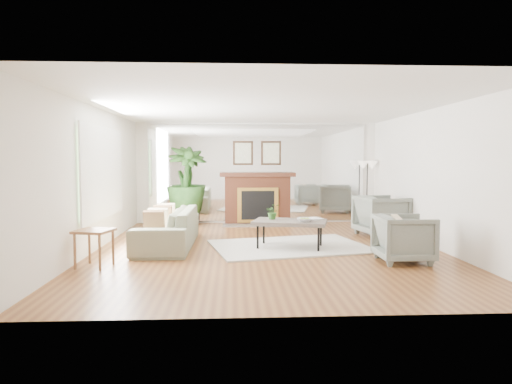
{
  "coord_description": "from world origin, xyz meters",
  "views": [
    {
      "loc": [
        -0.61,
        -7.95,
        1.57
      ],
      "look_at": [
        -0.17,
        0.6,
        0.97
      ],
      "focal_mm": 32.0,
      "sensor_mm": 36.0,
      "label": 1
    }
  ],
  "objects": [
    {
      "name": "wall_left",
      "position": [
        -2.99,
        0.0,
        1.25
      ],
      "size": [
        0.02,
        7.0,
        2.5
      ],
      "primitive_type": "cube",
      "color": "white",
      "rests_on": "ground"
    },
    {
      "name": "floor_lamp",
      "position": [
        2.7,
        3.1,
        1.33
      ],
      "size": [
        0.51,
        0.28,
        1.56
      ],
      "color": "black",
      "rests_on": "ground"
    },
    {
      "name": "area_rug",
      "position": [
        0.41,
        0.18,
        0.01
      ],
      "size": [
        3.05,
        2.46,
        0.03
      ],
      "primitive_type": "cube",
      "rotation": [
        0.0,
        0.0,
        0.22
      ],
      "color": "beige",
      "rests_on": "ground"
    },
    {
      "name": "armchair_back",
      "position": [
        2.48,
        1.31,
        0.42
      ],
      "size": [
        1.09,
        1.07,
        0.85
      ],
      "primitive_type": "imported",
      "rotation": [
        0.0,
        0.0,
        1.77
      ],
      "color": "gray",
      "rests_on": "ground"
    },
    {
      "name": "fireplace",
      "position": [
        0.0,
        3.26,
        0.66
      ],
      "size": [
        1.85,
        0.83,
        2.05
      ],
      "color": "brown",
      "rests_on": "ground"
    },
    {
      "name": "wall_back",
      "position": [
        0.0,
        3.49,
        1.25
      ],
      "size": [
        6.0,
        0.02,
        2.5
      ],
      "primitive_type": "cube",
      "color": "white",
      "rests_on": "ground"
    },
    {
      "name": "armchair_front",
      "position": [
        2.03,
        -1.12,
        0.37
      ],
      "size": [
        0.81,
        0.79,
        0.74
      ],
      "primitive_type": "imported",
      "rotation": [
        0.0,
        0.0,
        1.57
      ],
      "color": "gray",
      "rests_on": "ground"
    },
    {
      "name": "wall_right",
      "position": [
        2.99,
        0.0,
        1.25
      ],
      "size": [
        0.02,
        7.0,
        2.5
      ],
      "primitive_type": "cube",
      "color": "white",
      "rests_on": "ground"
    },
    {
      "name": "coffee_table",
      "position": [
        0.4,
        0.03,
        0.46
      ],
      "size": [
        1.42,
        1.05,
        0.51
      ],
      "rotation": [
        0.0,
        0.0,
        -0.27
      ],
      "color": "#665A50",
      "rests_on": "ground"
    },
    {
      "name": "potted_ficus",
      "position": [
        -1.74,
        3.1,
        1.02
      ],
      "size": [
        1.18,
        1.18,
        1.91
      ],
      "color": "black",
      "rests_on": "ground"
    },
    {
      "name": "side_table",
      "position": [
        -2.65,
        -1.21,
        0.47
      ],
      "size": [
        0.59,
        0.59,
        0.56
      ],
      "rotation": [
        0.0,
        0.0,
        -0.23
      ],
      "color": "brown",
      "rests_on": "ground"
    },
    {
      "name": "fruit_bowl",
      "position": [
        0.64,
        -0.15,
        0.54
      ],
      "size": [
        0.34,
        0.34,
        0.07
      ],
      "primitive_type": "imported",
      "rotation": [
        0.0,
        0.0,
        -0.31
      ],
      "color": "brown",
      "rests_on": "coffee_table"
    },
    {
      "name": "tabletop_plant",
      "position": [
        0.11,
        0.2,
        0.65
      ],
      "size": [
        0.27,
        0.24,
        0.28
      ],
      "primitive_type": "imported",
      "rotation": [
        0.0,
        0.0,
        0.08
      ],
      "color": "#335F23",
      "rests_on": "coffee_table"
    },
    {
      "name": "window_panel",
      "position": [
        -2.96,
        0.4,
        1.35
      ],
      "size": [
        0.04,
        2.4,
        1.5
      ],
      "primitive_type": "cube",
      "color": "#B2E09E",
      "rests_on": "wall_left"
    },
    {
      "name": "book",
      "position": [
        0.76,
        0.13,
        0.52
      ],
      "size": [
        0.3,
        0.35,
        0.02
      ],
      "primitive_type": "imported",
      "rotation": [
        0.0,
        0.0,
        0.31
      ],
      "color": "brown",
      "rests_on": "coffee_table"
    },
    {
      "name": "sofa",
      "position": [
        -1.8,
        0.34,
        0.34
      ],
      "size": [
        0.95,
        2.37,
        0.69
      ],
      "primitive_type": "imported",
      "rotation": [
        0.0,
        0.0,
        -1.58
      ],
      "color": "gray",
      "rests_on": "ground"
    },
    {
      "name": "mirror_panel",
      "position": [
        0.0,
        3.47,
        1.25
      ],
      "size": [
        5.4,
        0.04,
        2.4
      ],
      "primitive_type": "cube",
      "color": "silver",
      "rests_on": "wall_back"
    },
    {
      "name": "ground",
      "position": [
        0.0,
        0.0,
        0.0
      ],
      "size": [
        7.0,
        7.0,
        0.0
      ],
      "primitive_type": "plane",
      "color": "brown",
      "rests_on": "ground"
    }
  ]
}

